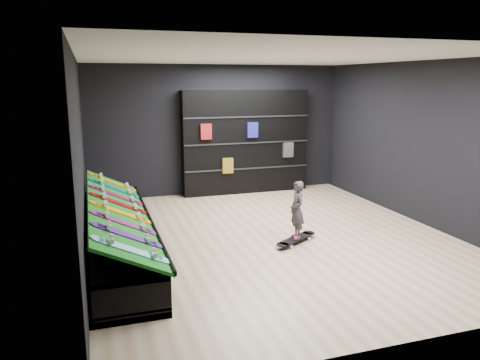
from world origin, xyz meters
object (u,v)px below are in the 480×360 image
object	(u,v)px
back_shelving	(245,142)
floor_skateboard	(296,240)
child	(297,221)
display_rack	(118,239)

from	to	relation	value
back_shelving	floor_skateboard	world-z (taller)	back_shelving
floor_skateboard	child	world-z (taller)	child
display_rack	floor_skateboard	bearing A→B (deg)	-7.97
back_shelving	child	world-z (taller)	back_shelving
floor_skateboard	child	size ratio (longest dim) A/B	1.70
back_shelving	display_rack	bearing A→B (deg)	-133.89
child	display_rack	bearing A→B (deg)	-93.74
back_shelving	floor_skateboard	xyz separation A→B (m)	(-0.36, -3.72, -1.16)
floor_skateboard	child	xyz separation A→B (m)	(0.00, 0.00, 0.33)
floor_skateboard	back_shelving	bearing A→B (deg)	52.99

